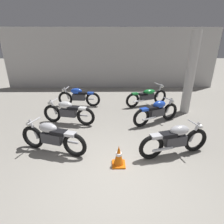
# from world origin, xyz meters

# --- Properties ---
(ground_plane) EXTENTS (60.00, 60.00, 0.00)m
(ground_plane) POSITION_xyz_m (0.00, 0.00, 0.00)
(ground_plane) COLOR gray
(back_wall) EXTENTS (13.14, 0.24, 3.60)m
(back_wall) POSITION_xyz_m (0.00, 8.33, 1.80)
(back_wall) COLOR #BCBAB7
(back_wall) RESTS_ON ground
(support_pillar) EXTENTS (0.36, 0.36, 3.20)m
(support_pillar) POSITION_xyz_m (3.11, 3.89, 1.60)
(support_pillar) COLOR #BCBAB7
(support_pillar) RESTS_ON ground
(motorcycle_left_row_0) EXTENTS (1.90, 0.76, 0.88)m
(motorcycle_left_row_0) POSITION_xyz_m (-1.60, 1.02, 0.46)
(motorcycle_left_row_0) COLOR black
(motorcycle_left_row_0) RESTS_ON ground
(motorcycle_left_row_1) EXTENTS (1.95, 0.62, 0.88)m
(motorcycle_left_row_1) POSITION_xyz_m (-1.57, 2.80, 0.46)
(motorcycle_left_row_1) COLOR black
(motorcycle_left_row_1) RESTS_ON ground
(motorcycle_left_row_2) EXTENTS (1.97, 0.48, 0.88)m
(motorcycle_left_row_2) POSITION_xyz_m (-1.51, 4.70, 0.46)
(motorcycle_left_row_2) COLOR black
(motorcycle_left_row_2) RESTS_ON ground
(motorcycle_right_row_0) EXTENTS (1.94, 0.69, 0.88)m
(motorcycle_right_row_0) POSITION_xyz_m (1.61, 0.84, 0.46)
(motorcycle_right_row_0) COLOR black
(motorcycle_right_row_0) RESTS_ON ground
(motorcycle_right_row_1) EXTENTS (1.82, 0.95, 0.88)m
(motorcycle_right_row_1) POSITION_xyz_m (1.62, 2.80, 0.46)
(motorcycle_right_row_1) COLOR black
(motorcycle_right_row_1) RESTS_ON ground
(motorcycle_right_row_2) EXTENTS (2.05, 1.01, 0.97)m
(motorcycle_right_row_2) POSITION_xyz_m (1.66, 4.75, 0.45)
(motorcycle_right_row_2) COLOR black
(motorcycle_right_row_2) RESTS_ON ground
(traffic_cone) EXTENTS (0.32, 0.32, 0.54)m
(traffic_cone) POSITION_xyz_m (0.14, 0.43, 0.26)
(traffic_cone) COLOR orange
(traffic_cone) RESTS_ON ground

